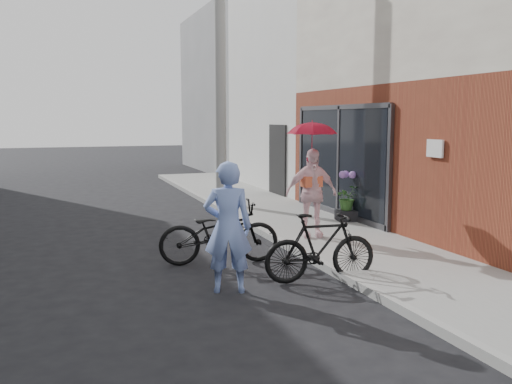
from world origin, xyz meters
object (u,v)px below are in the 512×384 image
bike_left (219,233)px  kimono_woman (311,193)px  officer (228,227)px  bike_right (321,247)px  planter (347,215)px  utility_pole (220,72)px

bike_left → kimono_woman: (2.03, 0.82, 0.44)m
officer → bike_right: (1.38, -0.01, -0.39)m
officer → bike_left: (0.30, 1.43, -0.38)m
planter → kimono_woman: bearing=-140.8°
planter → bike_right: bearing=-124.9°
officer → planter: officer is taller
officer → kimono_woman: (2.33, 2.24, 0.06)m
planter → bike_left: bearing=-150.1°
bike_left → utility_pole: bearing=-8.4°
bike_left → bike_right: (1.08, -1.44, -0.01)m
kimono_woman → utility_pole: bearing=106.1°
bike_left → bike_right: size_ratio=1.16×
officer → bike_left: size_ratio=0.92×
bike_right → officer: bearing=95.5°
bike_left → kimono_woman: kimono_woman is taller
officer → bike_left: officer is taller
kimono_woman → planter: kimono_woman is taller
utility_pole → bike_right: bearing=-94.3°
kimono_woman → planter: size_ratio=3.78×
bike_left → planter: (3.48, 2.00, -0.27)m
bike_left → planter: bearing=-51.5°
bike_left → planter: size_ratio=4.41×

